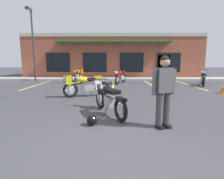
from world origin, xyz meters
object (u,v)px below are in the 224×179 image
motorcycle_red_sportbike (120,76)px  traffic_cone (223,88)px  helmet_on_pavement (92,120)px  parking_lot_lamp_post (32,36)px  motorcycle_blue_standard (203,78)px  motorcycle_black_cruiser (84,85)px  person_in_shorts_foreground (164,88)px  motorcycle_foreground_classic (109,99)px  motorcycle_silver_naked (78,75)px

motorcycle_red_sportbike → traffic_cone: 6.23m
helmet_on_pavement → parking_lot_lamp_post: parking_lot_lamp_post is taller
motorcycle_red_sportbike → motorcycle_blue_standard: 5.42m
traffic_cone → parking_lot_lamp_post: bearing=155.1°
motorcycle_black_cruiser → parking_lot_lamp_post: (-4.96, 6.32, 2.96)m
person_in_shorts_foreground → traffic_cone: person_in_shorts_foreground is taller
motorcycle_blue_standard → person_in_shorts_foreground: (-4.66, -7.40, 0.49)m
motorcycle_blue_standard → motorcycle_foreground_classic: bearing=-133.1°
traffic_cone → parking_lot_lamp_post: parking_lot_lamp_post is taller
helmet_on_pavement → traffic_cone: 7.41m
motorcycle_silver_naked → person_in_shorts_foreground: bearing=-68.0°
person_in_shorts_foreground → helmet_on_pavement: (-1.68, 0.13, -0.82)m
motorcycle_blue_standard → helmet_on_pavement: motorcycle_blue_standard is taller
motorcycle_red_sportbike → helmet_on_pavement: 8.36m
motorcycle_red_sportbike → person_in_shorts_foreground: (0.66, -8.42, 0.42)m
motorcycle_blue_standard → traffic_cone: (-0.42, -2.82, -0.20)m
motorcycle_blue_standard → traffic_cone: bearing=-98.4°
motorcycle_blue_standard → traffic_cone: motorcycle_blue_standard is taller
motorcycle_foreground_classic → motorcycle_black_cruiser: 2.85m
parking_lot_lamp_post → motorcycle_black_cruiser: bearing=-51.9°
motorcycle_blue_standard → person_in_shorts_foreground: person_in_shorts_foreground is taller
motorcycle_foreground_classic → motorcycle_red_sportbike: 7.39m
motorcycle_foreground_classic → person_in_shorts_foreground: (1.28, -1.05, 0.49)m
motorcycle_silver_naked → motorcycle_black_cruiser: bearing=-76.2°
motorcycle_blue_standard → parking_lot_lamp_post: size_ratio=0.36×
motorcycle_foreground_classic → motorcycle_black_cruiser: size_ratio=0.95×
motorcycle_silver_naked → parking_lot_lamp_post: size_ratio=0.38×
motorcycle_foreground_classic → motorcycle_blue_standard: size_ratio=0.99×
motorcycle_foreground_classic → traffic_cone: 6.56m
motorcycle_foreground_classic → motorcycle_red_sportbike: bearing=85.2°
person_in_shorts_foreground → parking_lot_lamp_post: parking_lot_lamp_post is taller
motorcycle_silver_naked → person_in_shorts_foreground: (3.89, -9.65, 0.42)m
motorcycle_red_sportbike → person_in_shorts_foreground: size_ratio=1.20×
motorcycle_red_sportbike → helmet_on_pavement: bearing=-97.0°
motorcycle_silver_naked → person_in_shorts_foreground: 10.41m
motorcycle_foreground_classic → motorcycle_silver_naked: (-2.61, 8.60, 0.07)m
motorcycle_black_cruiser → motorcycle_silver_naked: bearing=103.8°
helmet_on_pavement → parking_lot_lamp_post: 11.87m
motorcycle_black_cruiser → motorcycle_blue_standard: 8.00m
motorcycle_black_cruiser → traffic_cone: bearing=7.9°
motorcycle_black_cruiser → traffic_cone: size_ratio=3.89×
helmet_on_pavement → motorcycle_black_cruiser: bearing=101.8°
motorcycle_black_cruiser → motorcycle_foreground_classic: bearing=-66.5°
person_in_shorts_foreground → motorcycle_silver_naked: bearing=112.0°
motorcycle_blue_standard → helmet_on_pavement: bearing=-131.1°
motorcycle_silver_naked → motorcycle_blue_standard: size_ratio=1.05×
helmet_on_pavement → motorcycle_foreground_classic: bearing=66.9°
motorcycle_foreground_classic → helmet_on_pavement: 1.06m
motorcycle_black_cruiser → helmet_on_pavement: (0.74, -3.53, -0.40)m
traffic_cone → parking_lot_lamp_post: size_ratio=0.10×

